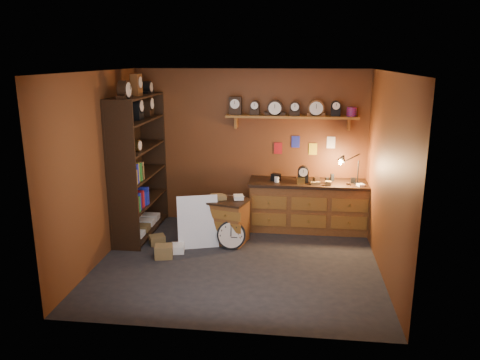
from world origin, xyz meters
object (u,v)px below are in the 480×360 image
workbench (309,203)px  big_round_clock (231,235)px  low_cabinet (228,219)px  shelving_unit (137,160)px

workbench → big_round_clock: (-1.20, -1.00, -0.25)m
low_cabinet → big_round_clock: bearing=-55.2°
shelving_unit → workbench: shelving_unit is taller
big_round_clock → low_cabinet: bearing=109.7°
workbench → big_round_clock: size_ratio=4.53×
shelving_unit → low_cabinet: shelving_unit is taller
shelving_unit → big_round_clock: (1.63, -0.50, -1.03)m
workbench → low_cabinet: (-1.29, -0.73, -0.09)m
workbench → low_cabinet: 1.49m
workbench → low_cabinet: bearing=-150.6°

